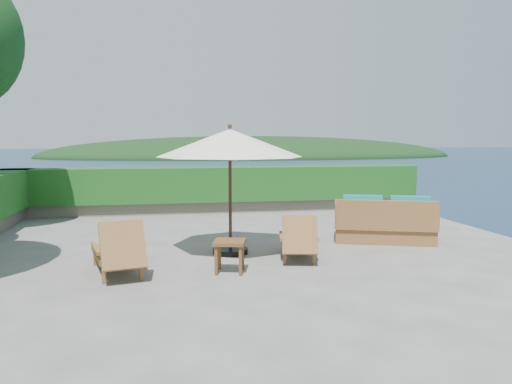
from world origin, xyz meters
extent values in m
plane|color=gray|center=(0.00, 0.00, 0.00)|extent=(12.00, 12.00, 0.00)
cube|color=#5F564C|center=(0.00, 0.00, -1.55)|extent=(12.00, 12.00, 3.00)
ellipsoid|color=black|center=(25.00, 140.00, -3.00)|extent=(126.00, 57.60, 12.60)
cube|color=slate|center=(0.00, 5.60, 0.18)|extent=(12.00, 0.60, 0.36)
cube|color=#134213|center=(0.00, 5.60, 0.85)|extent=(12.40, 0.90, 1.00)
cylinder|color=black|center=(-0.32, 0.14, 0.05)|extent=(0.71, 0.71, 0.10)
cylinder|color=#361D13|center=(-0.32, 0.14, 1.18)|extent=(0.06, 0.06, 2.36)
cone|color=white|center=(-0.32, 0.14, 2.10)|extent=(2.93, 2.93, 0.52)
sphere|color=#361D13|center=(-0.32, 0.14, 2.41)|extent=(0.09, 0.09, 0.09)
cube|color=brown|center=(-2.45, -1.52, 0.13)|extent=(0.07, 0.07, 0.26)
cube|color=brown|center=(-1.91, -1.39, 0.13)|extent=(0.07, 0.07, 0.26)
cube|color=brown|center=(-2.73, -0.35, 0.13)|extent=(0.07, 0.07, 0.26)
cube|color=brown|center=(-2.18, -0.22, 0.13)|extent=(0.07, 0.07, 0.26)
cube|color=brown|center=(-2.34, -0.77, 0.30)|extent=(0.94, 1.42, 0.09)
cube|color=brown|center=(-2.17, -1.50, 0.58)|extent=(0.74, 0.56, 0.70)
cube|color=brown|center=(-2.63, -1.04, 0.45)|extent=(0.25, 0.84, 0.05)
cube|color=brown|center=(-1.96, -0.89, 0.45)|extent=(0.25, 0.84, 0.05)
cube|color=brown|center=(0.50, -0.86, 0.12)|extent=(0.07, 0.07, 0.24)
cube|color=brown|center=(1.00, -0.97, 0.12)|extent=(0.07, 0.07, 0.24)
cube|color=brown|center=(0.73, 0.21, 0.12)|extent=(0.07, 0.07, 0.24)
cube|color=brown|center=(1.23, 0.10, 0.12)|extent=(0.07, 0.07, 0.24)
cube|color=brown|center=(0.89, -0.29, 0.27)|extent=(0.84, 1.29, 0.08)
cube|color=brown|center=(0.74, -0.96, 0.53)|extent=(0.67, 0.51, 0.64)
cube|color=brown|center=(0.54, -0.40, 0.41)|extent=(0.22, 0.77, 0.05)
cube|color=brown|center=(1.15, -0.53, 0.41)|extent=(0.22, 0.77, 0.05)
cube|color=brown|center=(-0.75, -1.35, 0.24)|extent=(0.06, 0.06, 0.48)
cube|color=brown|center=(-0.37, -1.44, 0.24)|extent=(0.06, 0.06, 0.48)
cube|color=brown|center=(-0.65, -0.97, 0.24)|extent=(0.06, 0.06, 0.48)
cube|color=brown|center=(-0.27, -1.07, 0.24)|extent=(0.06, 0.06, 0.48)
cube|color=brown|center=(-0.51, -1.21, 0.50)|extent=(0.61, 0.61, 0.05)
cube|color=brown|center=(3.07, 0.73, 0.23)|extent=(2.26, 1.64, 0.45)
cube|color=brown|center=(2.91, 0.28, 0.62)|extent=(1.97, 0.83, 0.62)
cube|color=brown|center=(2.16, 1.06, 0.56)|extent=(0.47, 1.00, 0.51)
cube|color=brown|center=(3.99, 0.40, 0.56)|extent=(0.47, 1.00, 0.51)
cube|color=#128287|center=(2.64, 0.94, 0.55)|extent=(1.10, 1.06, 0.20)
cube|color=#128287|center=(3.54, 0.62, 0.55)|extent=(1.10, 1.06, 0.20)
cube|color=#128287|center=(2.50, 0.55, 0.81)|extent=(0.80, 0.42, 0.41)
cube|color=#128287|center=(3.40, 0.23, 0.81)|extent=(0.80, 0.42, 0.41)
camera|label=1|loc=(-1.55, -9.11, 2.16)|focal=35.00mm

